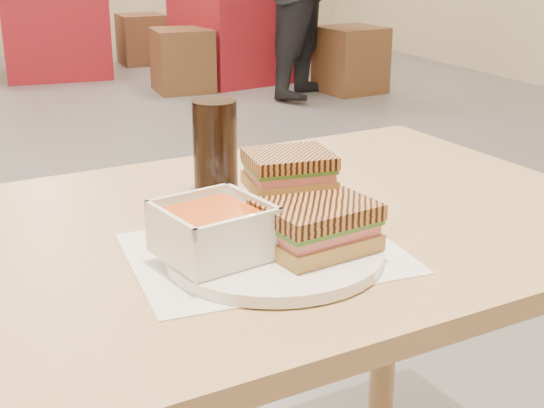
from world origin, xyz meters
name	(u,v)px	position (x,y,z in m)	size (l,w,h in m)	color
main_table	(209,308)	(-0.03, -1.89, 0.64)	(1.25, 0.79, 0.75)	tan
tray_liner	(265,253)	(0.01, -1.99, 0.75)	(0.35, 0.28, 0.00)	white
plate	(274,253)	(0.01, -2.01, 0.76)	(0.27, 0.27, 0.01)	white
soup_bowl	(213,232)	(-0.07, -2.00, 0.80)	(0.14, 0.14, 0.06)	white
panini_lower	(316,225)	(0.05, -2.03, 0.80)	(0.14, 0.13, 0.06)	#AE8644
panini_upper	(289,170)	(0.06, -1.95, 0.84)	(0.12, 0.10, 0.05)	#AE8644
cola_glass	(215,148)	(0.04, -1.74, 0.82)	(0.07, 0.07, 0.14)	black
bg_table_1	(236,35)	(1.98, 2.93, 0.35)	(0.94, 0.94, 0.71)	#A41420
bg_table_2	(55,31)	(0.71, 3.74, 0.36)	(0.90, 0.90, 0.72)	#A41420
bg_chair_1l	(182,60)	(1.43, 2.66, 0.23)	(0.44, 0.44, 0.46)	brown
bg_chair_1r	(351,60)	(2.55, 2.11, 0.24)	(0.47, 0.47, 0.47)	brown
bg_chair_2r	(142,39)	(1.51, 4.01, 0.22)	(0.39, 0.39, 0.43)	brown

